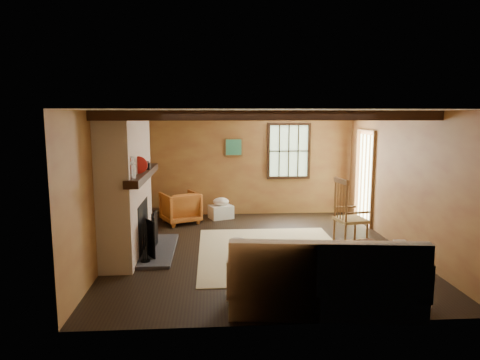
{
  "coord_description": "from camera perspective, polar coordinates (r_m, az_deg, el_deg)",
  "views": [
    {
      "loc": [
        -0.82,
        -7.22,
        2.33
      ],
      "look_at": [
        -0.31,
        0.4,
        1.18
      ],
      "focal_mm": 32.0,
      "sensor_mm": 36.0,
      "label": 1
    }
  ],
  "objects": [
    {
      "name": "basket_pillow",
      "position": [
        9.75,
        -2.57,
        -2.88
      ],
      "size": [
        0.41,
        0.36,
        0.18
      ],
      "primitive_type": "ellipsoid",
      "rotation": [
        0.0,
        0.0,
        0.19
      ],
      "color": "white",
      "rests_on": "laundry_basket"
    },
    {
      "name": "room_envelope",
      "position": [
        7.58,
        4.07,
        3.31
      ],
      "size": [
        5.02,
        5.52,
        2.44
      ],
      "color": "olive",
      "rests_on": "ground"
    },
    {
      "name": "sofa",
      "position": [
        5.46,
        11.11,
        -13.04
      ],
      "size": [
        2.4,
        1.27,
        0.93
      ],
      "rotation": [
        0.0,
        0.0,
        -0.11
      ],
      "color": "white",
      "rests_on": "ground"
    },
    {
      "name": "rug",
      "position": [
        7.46,
        4.27,
        -9.6
      ],
      "size": [
        2.5,
        3.0,
        0.01
      ],
      "primitive_type": "cube",
      "color": "tan",
      "rests_on": "ground"
    },
    {
      "name": "firewood_pile",
      "position": [
        10.0,
        -10.85,
        -4.31
      ],
      "size": [
        0.67,
        0.12,
        0.25
      ],
      "color": "brown",
      "rests_on": "ground"
    },
    {
      "name": "fireplace",
      "position": [
        7.45,
        -14.67,
        -1.16
      ],
      "size": [
        1.02,
        2.3,
        2.4
      ],
      "color": "#945739",
      "rests_on": "ground"
    },
    {
      "name": "laundry_basket",
      "position": [
        9.8,
        -2.56,
        -4.27
      ],
      "size": [
        0.6,
        0.54,
        0.3
      ],
      "primitive_type": "cube",
      "rotation": [
        0.0,
        0.0,
        0.37
      ],
      "color": "silver",
      "rests_on": "ground"
    },
    {
      "name": "rocking_chair",
      "position": [
        7.93,
        14.27,
        -4.84
      ],
      "size": [
        0.97,
        0.62,
        1.24
      ],
      "rotation": [
        0.0,
        0.0,
        1.75
      ],
      "color": "tan",
      "rests_on": "ground"
    },
    {
      "name": "armchair",
      "position": [
        9.44,
        -7.95,
        -3.64
      ],
      "size": [
        0.98,
        0.99,
        0.69
      ],
      "primitive_type": "imported",
      "rotation": [
        0.0,
        0.0,
        -2.7
      ],
      "color": "#BF6026",
      "rests_on": "ground"
    },
    {
      "name": "ground",
      "position": [
        7.63,
        2.55,
        -9.2
      ],
      "size": [
        5.5,
        5.5,
        0.0
      ],
      "primitive_type": "plane",
      "color": "black",
      "rests_on": "ground"
    }
  ]
}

